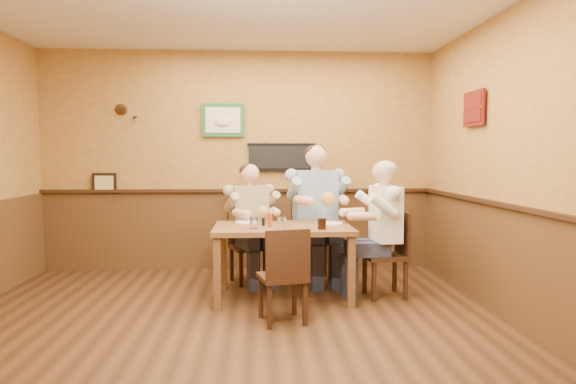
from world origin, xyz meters
name	(u,v)px	position (x,y,z in m)	size (l,w,h in m)	color
room	(244,129)	(0.13, 0.17, 1.69)	(5.02, 5.03, 2.81)	#351F10
dining_table	(283,235)	(0.50, 1.07, 0.66)	(1.40, 0.90, 0.75)	brown
chair_back_left	(249,245)	(0.14, 1.74, 0.43)	(0.40, 0.40, 0.86)	#382012
chair_back_right	(315,238)	(0.91, 1.78, 0.50)	(0.46, 0.46, 1.00)	#382012
chair_right_end	(385,254)	(1.56, 1.06, 0.44)	(0.41, 0.41, 0.89)	#382012
chair_near_side	(282,275)	(0.46, 0.30, 0.42)	(0.39, 0.39, 0.84)	#382012
diner_tan_shirt	(249,230)	(0.14, 1.74, 0.62)	(0.57, 0.57, 1.23)	tan
diner_blue_polo	(315,220)	(0.91, 1.78, 0.71)	(0.66, 0.66, 1.43)	#83A5C5
diner_white_elder	(385,236)	(1.56, 1.06, 0.63)	(0.59, 0.59, 1.27)	white
water_glass_left	(254,223)	(0.20, 0.88, 0.81)	(0.08, 0.08, 0.12)	silver
water_glass_mid	(282,224)	(0.47, 0.69, 0.82)	(0.09, 0.09, 0.13)	white
cola_tumbler	(322,224)	(0.86, 0.79, 0.80)	(0.08, 0.08, 0.11)	black
hot_sauce_bottle	(270,219)	(0.37, 0.97, 0.83)	(0.04, 0.04, 0.16)	#BD3A14
salt_shaker	(270,221)	(0.37, 1.10, 0.79)	(0.03, 0.03, 0.09)	white
pepper_shaker	(263,222)	(0.30, 1.08, 0.79)	(0.03, 0.03, 0.08)	black
plate_far_left	(246,222)	(0.12, 1.32, 0.76)	(0.25, 0.25, 0.02)	white
plate_far_right	(330,223)	(1.00, 1.17, 0.76)	(0.26, 0.26, 0.02)	white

